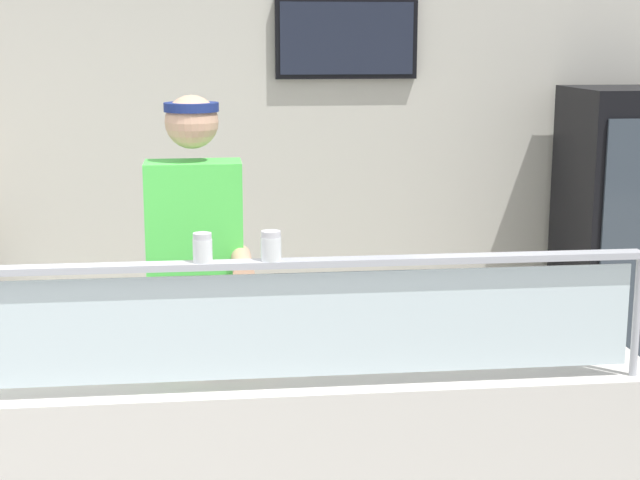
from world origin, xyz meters
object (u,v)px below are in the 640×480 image
object	(u,v)px
pizza_server	(243,345)
pepper_flake_shaker	(271,248)
worker_figure	(197,283)
drink_fridge	(628,245)
parmesan_shaker	(203,250)
pizza_tray	(228,350)

from	to	relation	value
pizza_server	pepper_flake_shaker	size ratio (longest dim) A/B	3.23
pizza_server	pepper_flake_shaker	xyz separation A→B (m)	(0.07, -0.32, 0.40)
worker_figure	drink_fridge	xyz separation A→B (m)	(2.34, 1.16, -0.15)
pizza_server	worker_figure	xyz separation A→B (m)	(-0.16, 0.78, 0.02)
drink_fridge	parmesan_shaker	bearing A→B (deg)	-135.66
pepper_flake_shaker	worker_figure	xyz separation A→B (m)	(-0.23, 1.10, -0.38)
pizza_tray	parmesan_shaker	distance (m)	0.54
pizza_server	parmesan_shaker	bearing A→B (deg)	-119.51
pizza_tray	worker_figure	distance (m)	0.76
parmesan_shaker	worker_figure	distance (m)	1.16
pizza_tray	pizza_server	size ratio (longest dim) A/B	1.53
worker_figure	drink_fridge	size ratio (longest dim) A/B	1.03
pizza_server	parmesan_shaker	size ratio (longest dim) A/B	3.28
pizza_server	pepper_flake_shaker	world-z (taller)	pepper_flake_shaker
pepper_flake_shaker	drink_fridge	size ratio (longest dim) A/B	0.05
pizza_tray	pepper_flake_shaker	bearing A→B (deg)	-70.23
pepper_flake_shaker	drink_fridge	world-z (taller)	drink_fridge
pepper_flake_shaker	parmesan_shaker	bearing A→B (deg)	180.00
worker_figure	pizza_tray	bearing A→B (deg)	-81.96
parmesan_shaker	pepper_flake_shaker	xyz separation A→B (m)	(0.20, -0.00, 0.00)
pizza_server	pepper_flake_shaker	distance (m)	0.51
pizza_tray	parmesan_shaker	size ratio (longest dim) A/B	5.01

